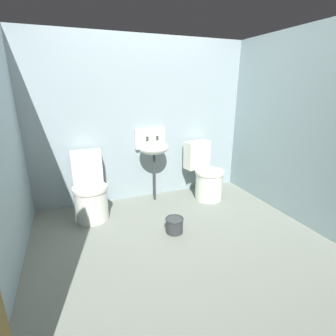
% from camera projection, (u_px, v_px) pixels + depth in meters
% --- Properties ---
extents(ground_plane, '(3.35, 2.83, 0.08)m').
position_uv_depth(ground_plane, '(178.00, 242.00, 2.67)').
color(ground_plane, slate).
extents(wall_back, '(3.35, 0.10, 2.16)m').
position_uv_depth(wall_back, '(142.00, 121.00, 3.44)').
color(wall_back, '#8B9DA3').
rests_on(wall_back, ground).
extents(wall_right, '(0.10, 2.63, 2.16)m').
position_uv_depth(wall_right, '(296.00, 127.00, 2.94)').
color(wall_right, '#869FA2').
rests_on(wall_right, ground).
extents(toilet_left, '(0.41, 0.60, 0.78)m').
position_uv_depth(toilet_left, '(90.00, 192.00, 3.05)').
color(toilet_left, silver).
rests_on(toilet_left, ground).
extents(toilet_right, '(0.47, 0.65, 0.78)m').
position_uv_depth(toilet_right, '(205.00, 175.00, 3.60)').
color(toilet_right, silver).
rests_on(toilet_right, ground).
extents(sink, '(0.42, 0.35, 0.99)m').
position_uv_depth(sink, '(153.00, 147.00, 3.39)').
color(sink, '#303334').
rests_on(sink, ground).
extents(bucket, '(0.20, 0.20, 0.17)m').
position_uv_depth(bucket, '(174.00, 225.00, 2.77)').
color(bucket, '#303334').
rests_on(bucket, ground).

